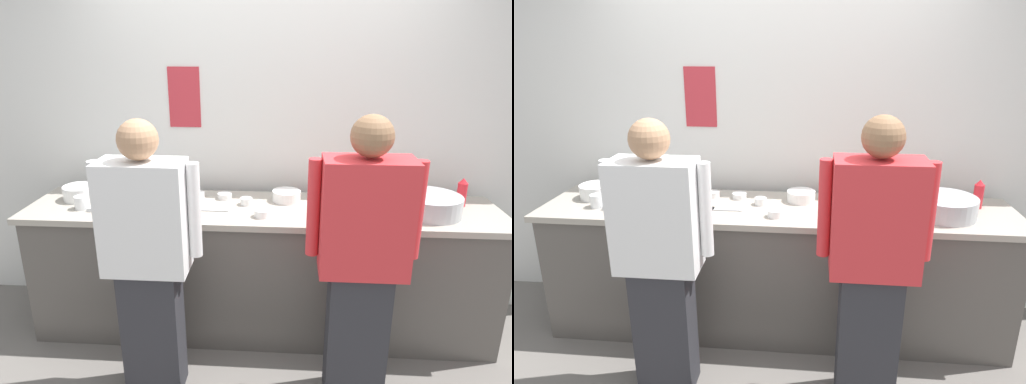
# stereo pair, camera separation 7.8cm
# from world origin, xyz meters

# --- Properties ---
(ground_plane) EXTENTS (9.00, 9.00, 0.00)m
(ground_plane) POSITION_xyz_m (0.00, 0.00, 0.00)
(ground_plane) COLOR slate
(wall_back) EXTENTS (4.91, 0.11, 2.63)m
(wall_back) POSITION_xyz_m (-0.00, 0.80, 1.32)
(wall_back) COLOR silver
(wall_back) RESTS_ON ground
(prep_counter) EXTENTS (3.13, 0.65, 0.92)m
(prep_counter) POSITION_xyz_m (0.00, 0.35, 0.46)
(prep_counter) COLOR #56514C
(prep_counter) RESTS_ON ground
(chef_near_left) EXTENTS (0.59, 0.24, 1.61)m
(chef_near_left) POSITION_xyz_m (-0.59, -0.29, 0.85)
(chef_near_left) COLOR #2D2D33
(chef_near_left) RESTS_ON ground
(chef_center) EXTENTS (0.60, 0.24, 1.64)m
(chef_center) POSITION_xyz_m (0.57, -0.26, 0.87)
(chef_center) COLOR #2D2D33
(chef_center) RESTS_ON ground
(plate_stack_front) EXTENTS (0.24, 0.24, 0.10)m
(plate_stack_front) POSITION_xyz_m (-1.27, 0.42, 0.97)
(plate_stack_front) COLOR white
(plate_stack_front) RESTS_ON prep_counter
(plate_stack_rear) EXTENTS (0.19, 0.19, 0.07)m
(plate_stack_rear) POSITION_xyz_m (0.16, 0.49, 0.95)
(plate_stack_rear) COLOR white
(plate_stack_rear) RESTS_ON prep_counter
(mixing_bowl_steel) EXTENTS (0.39, 0.39, 0.13)m
(mixing_bowl_steel) POSITION_xyz_m (1.07, 0.30, 0.98)
(mixing_bowl_steel) COLOR #B7BABF
(mixing_bowl_steel) RESTS_ON prep_counter
(sheet_tray) EXTENTS (0.54, 0.36, 0.02)m
(sheet_tray) POSITION_xyz_m (-0.87, 0.36, 0.93)
(sheet_tray) COLOR #B7BABF
(sheet_tray) RESTS_ON prep_counter
(squeeze_bottle_primary) EXTENTS (0.05, 0.05, 0.21)m
(squeeze_bottle_primary) POSITION_xyz_m (0.73, 0.51, 1.02)
(squeeze_bottle_primary) COLOR orange
(squeeze_bottle_primary) RESTS_ON prep_counter
(squeeze_bottle_secondary) EXTENTS (0.05, 0.05, 0.20)m
(squeeze_bottle_secondary) POSITION_xyz_m (0.70, 0.29, 1.01)
(squeeze_bottle_secondary) COLOR orange
(squeeze_bottle_secondary) RESTS_ON prep_counter
(squeeze_bottle_spare) EXTENTS (0.06, 0.06, 0.19)m
(squeeze_bottle_spare) POSITION_xyz_m (1.32, 0.47, 1.01)
(squeeze_bottle_spare) COLOR red
(squeeze_bottle_spare) RESTS_ON prep_counter
(ramekin_green_sauce) EXTENTS (0.10, 0.10, 0.04)m
(ramekin_green_sauce) POSITION_xyz_m (-0.27, 0.50, 0.94)
(ramekin_green_sauce) COLOR white
(ramekin_green_sauce) RESTS_ON prep_counter
(ramekin_red_sauce) EXTENTS (0.08, 0.08, 0.05)m
(ramekin_red_sauce) POSITION_xyz_m (-0.11, 0.39, 0.94)
(ramekin_red_sauce) COLOR white
(ramekin_red_sauce) RESTS_ON prep_counter
(ramekin_yellow_sauce) EXTENTS (0.09, 0.09, 0.04)m
(ramekin_yellow_sauce) POSITION_xyz_m (-0.46, 0.51, 0.94)
(ramekin_yellow_sauce) COLOR white
(ramekin_yellow_sauce) RESTS_ON prep_counter
(ramekin_orange_sauce) EXTENTS (0.10, 0.10, 0.05)m
(ramekin_orange_sauce) POSITION_xyz_m (0.01, 0.18, 0.94)
(ramekin_orange_sauce) COLOR white
(ramekin_orange_sauce) RESTS_ON prep_counter
(deli_cup) EXTENTS (0.09, 0.09, 0.09)m
(deli_cup) POSITION_xyz_m (-1.18, 0.24, 0.96)
(deli_cup) COLOR white
(deli_cup) RESTS_ON prep_counter
(chefs_knife) EXTENTS (0.27, 0.03, 0.02)m
(chefs_knife) POSITION_xyz_m (-0.38, 0.26, 0.92)
(chefs_knife) COLOR #B7BABF
(chefs_knife) RESTS_ON prep_counter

